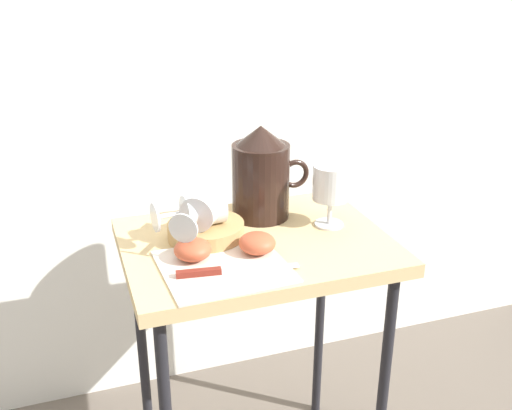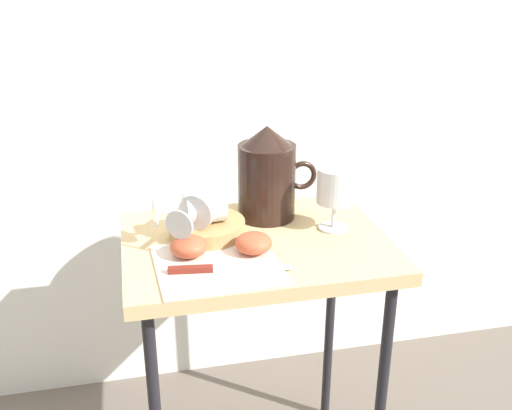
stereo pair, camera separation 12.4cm
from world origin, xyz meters
name	(u,v)px [view 1 (the left image)]	position (x,y,z in m)	size (l,w,h in m)	color
curtain_drape	(199,55)	(0.00, 0.47, 0.98)	(2.40, 0.03, 1.96)	white
table	(256,270)	(0.00, 0.00, 0.59)	(0.56, 0.42, 0.67)	tan
linen_napkin	(224,266)	(-0.10, -0.09, 0.67)	(0.24, 0.22, 0.00)	silver
basket_tray	(206,231)	(-0.10, 0.04, 0.68)	(0.16, 0.16, 0.04)	tan
pitcher	(261,180)	(0.05, 0.11, 0.75)	(0.18, 0.13, 0.21)	black
wine_glass_upright	(331,186)	(0.18, 0.02, 0.76)	(0.08, 0.08, 0.14)	silver
wine_glass_tipped_near	(201,209)	(-0.11, 0.04, 0.73)	(0.15, 0.08, 0.07)	silver
wine_glass_tipped_far	(202,209)	(-0.11, 0.03, 0.74)	(0.14, 0.16, 0.08)	silver
apple_half_left	(193,250)	(-0.15, -0.05, 0.69)	(0.07, 0.07, 0.04)	#C15133
apple_half_right	(257,243)	(-0.02, -0.06, 0.69)	(0.07, 0.07, 0.04)	#C15133
knife	(220,271)	(-0.11, -0.12, 0.67)	(0.24, 0.04, 0.01)	silver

